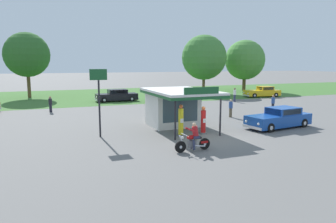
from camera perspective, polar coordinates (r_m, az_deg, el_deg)
ground_plane at (r=20.33m, az=7.99°, el=-4.83°), size 300.00×300.00×0.00m
grass_verge_strip at (r=48.40m, az=-9.78°, el=3.02°), size 120.00×24.00×0.01m
service_station_kiosk at (r=23.58m, az=1.18°, el=1.30°), size 4.14×6.60×3.31m
gas_pump_nearside at (r=20.55m, az=2.38°, el=-1.86°), size 0.44×0.44×2.10m
gas_pump_offside at (r=21.29m, az=6.49°, el=-1.81°), size 0.44×0.44×1.89m
motorcycle_with_rider at (r=17.12m, az=4.70°, el=-5.11°), size 2.16×0.70×1.58m
featured_classic_sedan at (r=24.69m, az=19.73°, el=-1.19°), size 5.60×2.57×1.51m
parked_car_second_row_spare at (r=40.09m, az=-9.38°, el=2.87°), size 5.39×2.05×1.51m
parked_car_back_row_left at (r=46.87m, az=16.95°, el=3.43°), size 5.40×2.48×1.52m
parked_car_back_row_centre at (r=38.78m, az=-0.21°, el=2.80°), size 5.34×2.45×1.56m
bystander_admiring_sedan at (r=32.83m, az=-20.77°, el=1.34°), size 0.34×0.34×1.58m
bystander_leaning_by_kiosk at (r=39.85m, az=12.13°, el=3.08°), size 0.34×0.34×1.76m
bystander_standing_back_lot at (r=28.32m, az=11.43°, el=0.67°), size 0.34×0.34×1.61m
bystander_strolling_foreground at (r=32.53m, az=18.71°, el=1.48°), size 0.34×0.34×1.67m
tree_oak_centre at (r=47.84m, az=-24.65°, el=9.29°), size 6.16×6.16×9.06m
tree_oak_right at (r=56.68m, az=13.92°, el=9.17°), size 6.92×6.92×8.85m
tree_oak_far_right at (r=50.73m, az=6.63°, el=9.83°), size 7.16×7.16×9.31m
roadside_pole_sign at (r=20.48m, az=-12.57°, el=3.76°), size 1.10×0.12×4.41m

